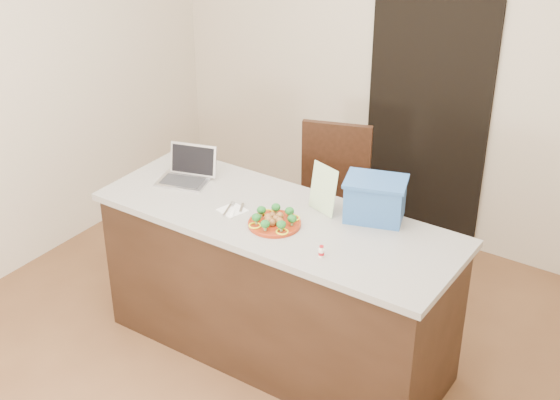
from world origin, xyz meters
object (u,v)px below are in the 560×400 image
Objects in this scene: plate at (275,223)px; chair at (327,192)px; island at (277,285)px; napkin at (232,210)px; blue_box at (375,199)px; yogurt_bottle at (321,252)px; laptop at (188,171)px.

chair reaches higher than plate.
island is at bearing 116.87° from plate.
napkin reaches higher than island.
blue_box is (0.69, 0.36, 0.12)m from napkin.
plate is 0.27× the size of chair.
laptop reaches higher than yogurt_bottle.
plate is 2.17× the size of napkin.
chair is at bearing 103.80° from island.
blue_box is at bearing 85.85° from yogurt_bottle.
island is 32.33× the size of yogurt_bottle.
napkin is 1.07m from chair.
yogurt_bottle is (0.37, -0.13, 0.02)m from plate.
chair reaches higher than yogurt_bottle.
chair is at bearing 105.03° from plate.
plate is at bearing -63.13° from island.
plate is 0.85× the size of laptop.
laptop is at bearing 165.02° from yogurt_bottle.
napkin is 2.06× the size of yogurt_bottle.
yogurt_bottle reaches higher than plate.
yogurt_bottle is at bearing -80.07° from chair.
island is 1.97× the size of chair.
blue_box reaches higher than laptop.
laptop is 1.15m from blue_box.
laptop is at bearing 167.33° from plate.
blue_box is 0.37× the size of chair.
plate is (0.05, -0.09, 0.47)m from island.
yogurt_bottle is 0.19× the size of laptop.
yogurt_bottle is 0.50m from blue_box.
laptop is at bearing 160.13° from napkin.
napkin is 0.39× the size of laptop.
yogurt_bottle is at bearing -27.94° from island.
blue_box reaches higher than chair.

